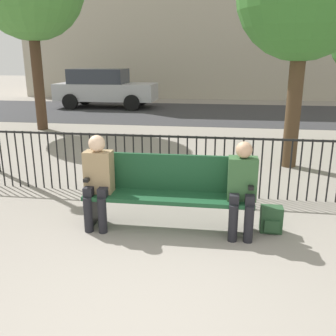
{
  "coord_description": "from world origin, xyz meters",
  "views": [
    {
      "loc": [
        0.61,
        -2.55,
        2.09
      ],
      "look_at": [
        0.0,
        1.74,
        0.8
      ],
      "focal_mm": 40.0,
      "sensor_mm": 36.0,
      "label": 1
    }
  ],
  "objects_px": {
    "seated_person_1": "(242,185)",
    "seated_person_0": "(98,177)",
    "parked_car_0": "(104,88)",
    "backpack": "(271,220)",
    "park_bench": "(169,189)"
  },
  "relations": [
    {
      "from": "seated_person_1",
      "to": "seated_person_0",
      "type": "bearing_deg",
      "value": 179.95
    },
    {
      "from": "seated_person_1",
      "to": "parked_car_0",
      "type": "bearing_deg",
      "value": 114.64
    },
    {
      "from": "seated_person_0",
      "to": "backpack",
      "type": "height_order",
      "value": "seated_person_0"
    },
    {
      "from": "seated_person_1",
      "to": "backpack",
      "type": "height_order",
      "value": "seated_person_1"
    },
    {
      "from": "park_bench",
      "to": "parked_car_0",
      "type": "height_order",
      "value": "parked_car_0"
    },
    {
      "from": "park_bench",
      "to": "seated_person_1",
      "type": "distance_m",
      "value": 0.91
    },
    {
      "from": "park_bench",
      "to": "seated_person_1",
      "type": "height_order",
      "value": "seated_person_1"
    },
    {
      "from": "parked_car_0",
      "to": "seated_person_0",
      "type": "bearing_deg",
      "value": -73.02
    },
    {
      "from": "seated_person_0",
      "to": "backpack",
      "type": "relative_size",
      "value": 3.57
    },
    {
      "from": "park_bench",
      "to": "seated_person_0",
      "type": "relative_size",
      "value": 1.76
    },
    {
      "from": "park_bench",
      "to": "seated_person_0",
      "type": "xyz_separation_m",
      "value": [
        -0.87,
        -0.13,
        0.16
      ]
    },
    {
      "from": "seated_person_0",
      "to": "parked_car_0",
      "type": "relative_size",
      "value": 0.28
    },
    {
      "from": "park_bench",
      "to": "backpack",
      "type": "xyz_separation_m",
      "value": [
        1.28,
        0.0,
        -0.34
      ]
    },
    {
      "from": "parked_car_0",
      "to": "park_bench",
      "type": "bearing_deg",
      "value": -68.91
    },
    {
      "from": "seated_person_1",
      "to": "parked_car_0",
      "type": "height_order",
      "value": "parked_car_0"
    }
  ]
}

